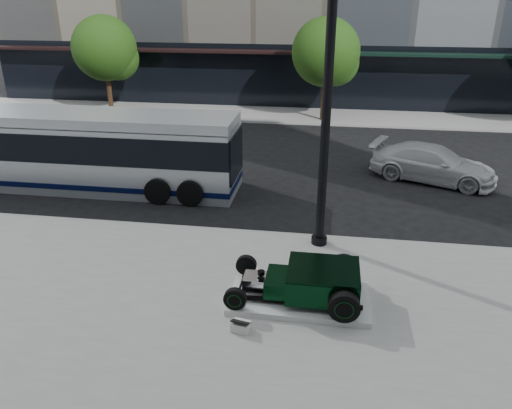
# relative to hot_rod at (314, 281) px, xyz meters

# --- Properties ---
(ground) EXTENTS (120.00, 120.00, 0.00)m
(ground) POSITION_rel_hot_rod_xyz_m (-1.33, 5.67, -0.70)
(ground) COLOR black
(ground) RESTS_ON ground
(sidewalk_far) EXTENTS (70.00, 4.00, 0.12)m
(sidewalk_far) POSITION_rel_hot_rod_xyz_m (-1.33, 19.67, -0.64)
(sidewalk_far) COLOR gray
(sidewalk_far) RESTS_ON ground
(street_trees) EXTENTS (29.80, 3.80, 5.70)m
(street_trees) POSITION_rel_hot_rod_xyz_m (-0.19, 18.74, 3.07)
(street_trees) COLOR black
(street_trees) RESTS_ON sidewalk_far
(display_plinth) EXTENTS (3.40, 1.80, 0.15)m
(display_plinth) POSITION_rel_hot_rod_xyz_m (-0.33, -0.00, -0.50)
(display_plinth) COLOR silver
(display_plinth) RESTS_ON sidewalk_near
(hot_rod) EXTENTS (3.22, 2.00, 0.81)m
(hot_rod) POSITION_rel_hot_rod_xyz_m (0.00, 0.00, 0.00)
(hot_rod) COLOR black
(hot_rod) RESTS_ON display_plinth
(info_plaque) EXTENTS (0.45, 0.37, 0.31)m
(info_plaque) POSITION_rel_hot_rod_xyz_m (-1.54, -1.37, -0.45)
(info_plaque) COLOR silver
(info_plaque) RESTS_ON sidewalk_near
(lamppost) EXTENTS (0.47, 0.47, 8.50)m
(lamppost) POSITION_rel_hot_rod_xyz_m (0.04, 3.10, 3.35)
(lamppost) COLOR black
(lamppost) RESTS_ON sidewalk_near
(transit_bus) EXTENTS (12.12, 2.88, 2.92)m
(transit_bus) POSITION_rel_hot_rod_xyz_m (-9.20, 6.83, 0.79)
(transit_bus) COLOR silver
(transit_bus) RESTS_ON ground
(white_sedan) EXTENTS (5.28, 3.60, 1.42)m
(white_sedan) POSITION_rel_hot_rod_xyz_m (4.33, 9.52, 0.01)
(white_sedan) COLOR silver
(white_sedan) RESTS_ON ground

